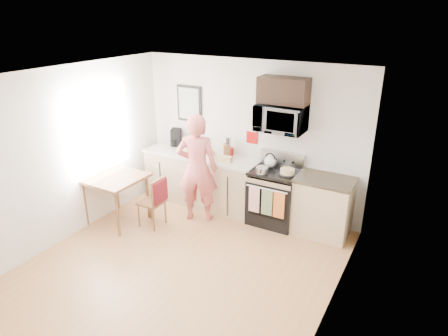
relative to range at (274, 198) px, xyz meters
The scene contains 27 objects.
floor 2.12m from the range, 107.69° to the right, with size 4.60×4.60×0.00m, color #AC7442.
back_wall 1.12m from the range, 152.75° to the left, with size 4.00×0.04×2.60m, color silver.
left_wall 3.40m from the range, 143.09° to the right, with size 0.04×4.60×2.60m, color silver.
right_wall 2.55m from the range, 55.26° to the right, with size 0.04×4.60×2.60m, color silver.
ceiling 3.00m from the range, 107.69° to the right, with size 4.00×4.60×0.04m, color white.
window 3.06m from the range, 155.62° to the right, with size 0.06×1.40×1.50m.
cabinet_left 1.43m from the range, behind, with size 2.10×0.60×0.90m, color tan.
countertop_left 1.51m from the range, behind, with size 2.14×0.64×0.04m, color beige.
cabinet_right 0.80m from the range, ahead, with size 0.84×0.60×0.90m, color tan.
countertop_right 0.93m from the range, ahead, with size 0.88×0.64×0.04m, color black.
range is the anchor object (origin of this frame).
microwave 1.33m from the range, 90.06° to the left, with size 0.76×0.51×0.42m, color #B2B2B7.
upper_cabinet 1.75m from the range, 90.04° to the left, with size 0.76×0.35×0.40m, color black.
wall_art 2.27m from the range, behind, with size 0.50×0.04×0.65m.
wall_trivet 1.09m from the range, 151.92° to the left, with size 0.20×0.02×0.20m, color #A80E0E.
person 1.36m from the range, 155.59° to the right, with size 0.67×0.44×1.83m, color #C03435.
dining_table 2.62m from the range, 151.19° to the right, with size 0.86×0.86×0.81m.
chair 1.92m from the range, 145.63° to the right, with size 0.40×0.36×0.86m.
knife_block 1.16m from the range, behind, with size 0.11×0.15×0.23m, color brown.
utensil_crock 1.18m from the range, 165.71° to the left, with size 0.11×0.11×0.33m.
fruit_bowl 1.36m from the range, behind, with size 0.30×0.30×0.11m.
milk_carton 1.81m from the range, behind, with size 0.10×0.10×0.26m, color tan.
coffee_maker 2.21m from the range, behind, with size 0.25×0.30×0.32m.
bread_bag 1.06m from the range, behind, with size 0.27×0.12×0.10m, color tan.
cake 0.58m from the range, 16.40° to the right, with size 0.27×0.27×0.09m.
kettle 0.62m from the range, 148.77° to the left, with size 0.20×0.20×0.25m.
pot 0.60m from the range, 126.42° to the right, with size 0.20×0.33×0.10m.
Camera 1 is at (2.77, -3.60, 3.33)m, focal length 32.00 mm.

